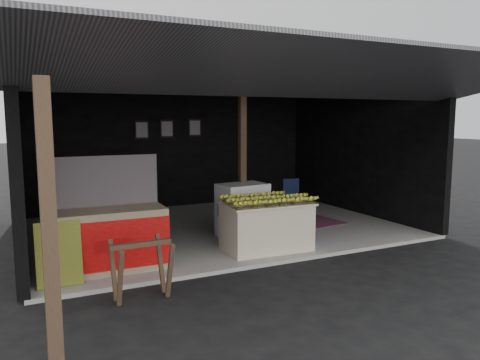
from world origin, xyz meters
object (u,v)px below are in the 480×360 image
neighbor_stall (109,236)px  plastic_chair (292,194)px  banana_table (266,226)px  water_barrel (302,225)px  sawhorse (141,264)px  white_crate (243,210)px

neighbor_stall → plastic_chair: size_ratio=2.00×
banana_table → water_barrel: 0.90m
banana_table → sawhorse: bearing=-152.1°
banana_table → white_crate: (0.06, 0.98, 0.09)m
banana_table → sawhorse: 2.56m
banana_table → neighbor_stall: bearing=-179.1°
banana_table → water_barrel: banana_table is taller
plastic_chair → banana_table: bearing=-120.5°
neighbor_stall → water_barrel: size_ratio=2.95×
banana_table → water_barrel: bearing=19.2°
white_crate → sawhorse: bearing=-145.9°
white_crate → water_barrel: bearing=-49.3°
sawhorse → water_barrel: (3.18, 1.33, -0.13)m
sawhorse → plastic_chair: size_ratio=0.93×
water_barrel → plastic_chair: plastic_chair is taller
water_barrel → plastic_chair: bearing=62.2°
water_barrel → plastic_chair: (0.99, 1.87, 0.20)m
white_crate → sawhorse: white_crate is taller
banana_table → sawhorse: banana_table is taller
plastic_chair → water_barrel: bearing=-107.2°
neighbor_stall → sawhorse: 1.18m
sawhorse → water_barrel: bearing=21.1°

